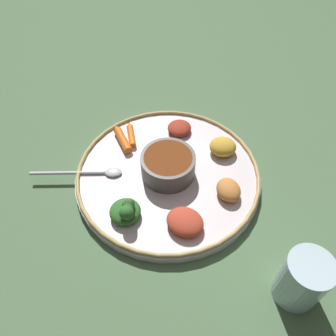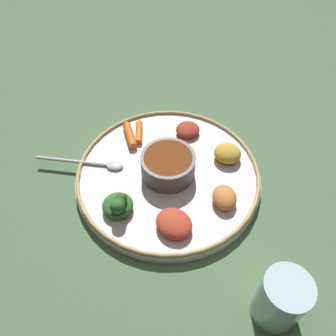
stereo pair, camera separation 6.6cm
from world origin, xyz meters
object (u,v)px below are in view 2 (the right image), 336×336
at_px(center_bowl, 168,165).
at_px(carrot_outer, 129,134).
at_px(carrot_near_spoon, 139,130).
at_px(drinking_glass, 279,301).
at_px(greens_pile, 118,205).
at_px(spoon, 93,163).

relative_size(center_bowl, carrot_outer, 1.44).
xyz_separation_m(center_bowl, carrot_near_spoon, (0.08, 0.11, -0.02)).
xyz_separation_m(center_bowl, drinking_glass, (-0.16, -0.26, -0.00)).
height_order(center_bowl, greens_pile, same).
distance_m(center_bowl, drinking_glass, 0.30).
bearing_deg(carrot_near_spoon, drinking_glass, -123.23).
xyz_separation_m(carrot_outer, drinking_glass, (-0.22, -0.38, 0.02)).
relative_size(spoon, carrot_near_spoon, 2.46).
bearing_deg(drinking_glass, carrot_near_spoon, 56.77).
relative_size(spoon, greens_pile, 2.26).
bearing_deg(carrot_outer, spoon, 165.45).
height_order(carrot_near_spoon, carrot_outer, carrot_outer).
bearing_deg(greens_pile, center_bowl, -19.54).
height_order(center_bowl, carrot_outer, center_bowl).
relative_size(spoon, carrot_outer, 2.43).
bearing_deg(carrot_near_spoon, carrot_outer, 144.76).
relative_size(carrot_near_spoon, drinking_glass, 0.73).
bearing_deg(spoon, center_bowl, -72.45).
distance_m(spoon, carrot_near_spoon, 0.13).
bearing_deg(drinking_glass, carrot_outer, 59.85).
bearing_deg(spoon, carrot_outer, -14.55).
xyz_separation_m(greens_pile, carrot_near_spoon, (0.19, 0.06, -0.01)).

